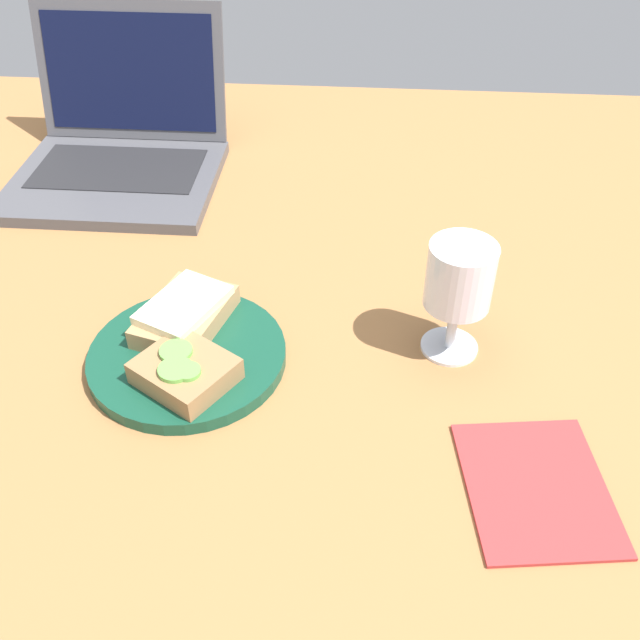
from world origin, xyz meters
TOP-DOWN VIEW (x-y plane):
  - wooden_table at (0.00, 0.00)cm, footprint 140.00×140.00cm
  - plate at (-11.25, -7.67)cm, footprint 21.49×21.49cm
  - sandwich_with_cucumber at (-10.30, -12.10)cm, footprint 11.95×11.60cm
  - sandwich_with_cheese at (-12.23, -3.26)cm, footprint 10.82×13.50cm
  - wine_glass at (17.42, -3.26)cm, footprint 7.11×7.11cm
  - laptop at (-30.56, 33.96)cm, footprint 30.16×30.64cm
  - napkin at (24.22, -21.93)cm, footprint 14.67×17.04cm

SIDE VIEW (x-z plane):
  - wooden_table at x=0.00cm, z-range 0.00..3.00cm
  - napkin at x=24.22cm, z-range 3.00..3.40cm
  - plate at x=-11.25cm, z-range 3.00..4.55cm
  - sandwich_with_cucumber at x=-10.30cm, z-range 4.42..7.47cm
  - sandwich_with_cheese at x=-12.23cm, z-range 4.45..7.77cm
  - laptop at x=-30.56cm, z-range -3.84..18.09cm
  - wine_glass at x=17.42cm, z-range 5.44..19.09cm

